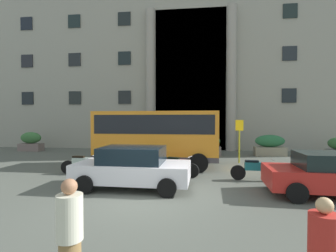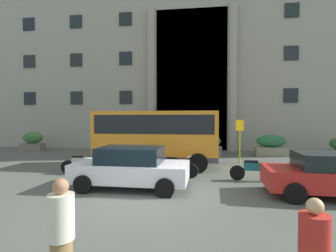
% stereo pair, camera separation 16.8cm
% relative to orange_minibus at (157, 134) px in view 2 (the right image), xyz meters
% --- Properties ---
extents(ground_plane, '(80.00, 64.00, 0.12)m').
position_rel_orange_minibus_xyz_m(ground_plane, '(0.41, -5.50, -1.77)').
color(ground_plane, '#4F534A').
extents(office_building_facade, '(43.63, 9.63, 19.63)m').
position_rel_orange_minibus_xyz_m(office_building_facade, '(0.41, 11.98, 8.10)').
color(office_building_facade, gray).
rests_on(office_building_facade, ground_plane).
extents(orange_minibus, '(6.29, 2.76, 2.88)m').
position_rel_orange_minibus_xyz_m(orange_minibus, '(0.00, 0.00, 0.00)').
color(orange_minibus, orange).
rests_on(orange_minibus, ground_plane).
extents(bus_stop_sign, '(0.44, 0.08, 2.44)m').
position_rel_orange_minibus_xyz_m(bus_stop_sign, '(4.45, 1.59, -0.19)').
color(bus_stop_sign, '#999F1A').
rests_on(bus_stop_sign, ground_plane).
extents(hedge_planter_west, '(1.47, 0.88, 1.20)m').
position_rel_orange_minibus_xyz_m(hedge_planter_west, '(-1.10, 4.62, -1.13)').
color(hedge_planter_west, slate).
rests_on(hedge_planter_west, ground_plane).
extents(hedge_planter_east, '(1.75, 0.80, 1.48)m').
position_rel_orange_minibus_xyz_m(hedge_planter_east, '(-10.87, 5.27, -1.00)').
color(hedge_planter_east, '#71615D').
rests_on(hedge_planter_east, ground_plane).
extents(hedge_planter_far_west, '(1.51, 0.99, 1.36)m').
position_rel_orange_minibus_xyz_m(hedge_planter_far_west, '(2.93, 4.70, -1.06)').
color(hedge_planter_far_west, gray).
rests_on(hedge_planter_far_west, ground_plane).
extents(hedge_planter_entrance_right, '(2.03, 0.81, 1.43)m').
position_rel_orange_minibus_xyz_m(hedge_planter_entrance_right, '(6.97, 4.70, -1.02)').
color(hedge_planter_entrance_right, gray).
rests_on(hedge_planter_entrance_right, ground_plane).
extents(parked_compact_extra, '(4.13, 2.17, 1.49)m').
position_rel_orange_minibus_xyz_m(parked_compact_extra, '(-0.23, -4.13, -0.96)').
color(parked_compact_extra, white).
rests_on(parked_compact_extra, ground_plane).
extents(parked_sedan_second, '(4.36, 2.12, 1.41)m').
position_rel_orange_minibus_xyz_m(parked_sedan_second, '(6.51, -4.41, -0.99)').
color(parked_sedan_second, red).
rests_on(parked_sedan_second, ground_plane).
extents(motorcycle_far_end, '(1.90, 0.78, 0.89)m').
position_rel_orange_minibus_xyz_m(motorcycle_far_end, '(1.19, -2.10, -1.26)').
color(motorcycle_far_end, black).
rests_on(motorcycle_far_end, ground_plane).
extents(motorcycle_near_kerb, '(2.00, 0.55, 0.89)m').
position_rel_orange_minibus_xyz_m(motorcycle_near_kerb, '(-3.12, -2.17, -1.25)').
color(motorcycle_near_kerb, black).
rests_on(motorcycle_near_kerb, ground_plane).
extents(scooter_by_planter, '(2.05, 0.55, 0.89)m').
position_rel_orange_minibus_xyz_m(scooter_by_planter, '(4.42, -2.51, -1.25)').
color(scooter_by_planter, black).
rests_on(scooter_by_planter, ground_plane).
extents(pedestrian_woman_with_bag, '(0.36, 0.36, 1.67)m').
position_rel_orange_minibus_xyz_m(pedestrian_woman_with_bag, '(0.34, -9.71, -0.87)').
color(pedestrian_woman_with_bag, olive).
rests_on(pedestrian_woman_with_bag, ground_plane).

